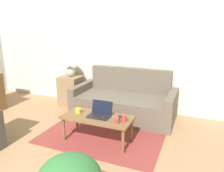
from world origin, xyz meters
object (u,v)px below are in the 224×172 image
object	(u,v)px
couch	(125,103)
laptop	(100,113)
coffee_table	(97,119)
cup_white	(124,118)
cup_yellow	(117,120)
cup_navy	(78,111)
tv_remote	(119,118)
table_lamp	(70,61)

from	to	relation	value
couch	laptop	xyz separation A→B (m)	(-0.03, -1.07, 0.18)
couch	coffee_table	world-z (taller)	couch
couch	cup_white	distance (m)	1.21
couch	cup_yellow	bearing A→B (deg)	-75.92
laptop	cup_navy	bearing A→B (deg)	-175.37
laptop	cup_yellow	bearing A→B (deg)	-23.45
cup_yellow	tv_remote	distance (m)	0.17
table_lamp	laptop	bearing A→B (deg)	-43.03
couch	cup_yellow	world-z (taller)	couch
coffee_table	laptop	bearing A→B (deg)	49.41
cup_white	tv_remote	world-z (taller)	cup_white
cup_white	table_lamp	bearing A→B (deg)	143.23
table_lamp	coffee_table	bearing A→B (deg)	-44.50
table_lamp	coffee_table	world-z (taller)	table_lamp
laptop	tv_remote	world-z (taller)	laptop
cup_yellow	couch	bearing A→B (deg)	104.08
table_lamp	tv_remote	bearing A→B (deg)	-36.66
cup_white	tv_remote	size ratio (longest dim) A/B	0.70
coffee_table	laptop	size ratio (longest dim) A/B	3.21
table_lamp	cup_white	bearing A→B (deg)	-36.77
tv_remote	couch	bearing A→B (deg)	104.42
cup_navy	tv_remote	xyz separation A→B (m)	(0.66, 0.05, -0.03)
cup_yellow	table_lamp	bearing A→B (deg)	140.25
table_lamp	cup_white	xyz separation A→B (m)	(1.69, -1.26, -0.53)
cup_yellow	cup_white	xyz separation A→B (m)	(0.08, 0.08, 0.01)
coffee_table	cup_white	distance (m)	0.45
coffee_table	cup_navy	size ratio (longest dim) A/B	11.61
cup_navy	cup_yellow	world-z (taller)	cup_yellow
cup_yellow	cup_white	distance (m)	0.11
coffee_table	tv_remote	bearing A→B (deg)	10.28
table_lamp	cup_navy	distance (m)	1.63
couch	laptop	distance (m)	1.08
coffee_table	cup_yellow	bearing A→B (deg)	-16.84
cup_white	tv_remote	xyz separation A→B (m)	(-0.11, 0.09, -0.04)
cup_navy	cup_white	distance (m)	0.77
laptop	cup_navy	xyz separation A→B (m)	(-0.36, -0.03, -0.01)
table_lamp	couch	bearing A→B (deg)	-5.78
table_lamp	cup_white	distance (m)	2.18
tv_remote	table_lamp	bearing A→B (deg)	143.34
couch	cup_white	xyz separation A→B (m)	(0.38, -1.13, 0.18)
couch	table_lamp	distance (m)	1.50
couch	coffee_table	xyz separation A→B (m)	(-0.05, -1.10, 0.09)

